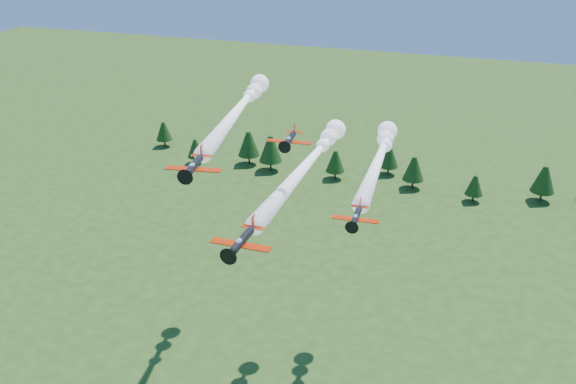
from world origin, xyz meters
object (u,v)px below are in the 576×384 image
(plane_left, at_px, (239,108))
(plane_slot, at_px, (290,139))
(plane_lead, at_px, (308,163))
(plane_right, at_px, (380,156))

(plane_left, relative_size, plane_slot, 6.99)
(plane_lead, height_order, plane_left, plane_left)
(plane_left, height_order, plane_slot, plane_slot)
(plane_left, height_order, plane_right, plane_left)
(plane_lead, height_order, plane_slot, plane_slot)
(plane_left, relative_size, plane_right, 1.17)
(plane_lead, bearing_deg, plane_slot, -87.72)
(plane_right, bearing_deg, plane_slot, -119.61)
(plane_slot, bearing_deg, plane_right, 57.90)
(plane_lead, xyz_separation_m, plane_left, (-15.28, 7.91, 5.44))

